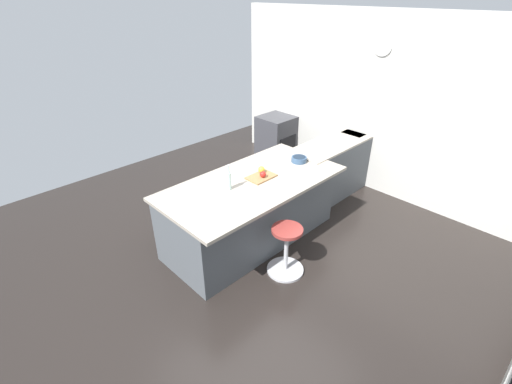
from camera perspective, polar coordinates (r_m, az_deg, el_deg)
ground_plane at (r=4.65m, az=0.24°, el=-9.63°), size 7.21×7.21×0.00m
interior_partition_left at (r=5.98m, az=19.02°, el=12.80°), size 0.15×5.55×2.73m
sink_cabinet at (r=6.12m, az=13.87°, el=4.79°), size 2.36×0.60×1.18m
oven_range at (r=6.96m, az=3.23°, el=8.52°), size 0.60×0.61×0.87m
kitchen_island at (r=4.65m, az=-0.84°, el=-2.83°), size 2.34×1.17×0.88m
stool_by_window at (r=4.22m, az=4.80°, el=-9.47°), size 0.44×0.44×0.62m
cutting_board at (r=4.48m, az=0.83°, el=2.44°), size 0.36×0.24×0.02m
apple_red at (r=4.44m, az=1.11°, el=2.84°), size 0.08×0.08×0.08m
apple_yellow at (r=4.56m, az=0.87°, el=3.64°), size 0.08×0.08×0.08m
water_bottle at (r=4.18m, az=-4.40°, el=1.92°), size 0.06×0.06×0.31m
fruit_bowl at (r=4.93m, az=6.89°, el=5.25°), size 0.21×0.21×0.07m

